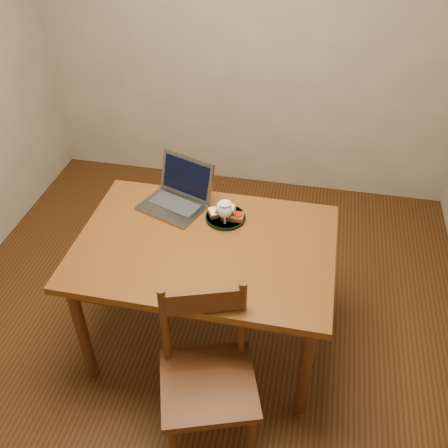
% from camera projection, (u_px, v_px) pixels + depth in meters
% --- Properties ---
extents(floor, '(3.20, 3.20, 0.02)m').
position_uv_depth(floor, '(202.00, 323.00, 3.07)').
color(floor, black).
rests_on(floor, ground).
extents(back_wall, '(3.20, 0.02, 2.60)m').
position_uv_depth(back_wall, '(251.00, 23.00, 3.47)').
color(back_wall, gray).
rests_on(back_wall, floor).
extents(table, '(1.30, 0.90, 0.74)m').
position_uv_depth(table, '(205.00, 256.00, 2.56)').
color(table, '#4D260C').
rests_on(table, floor).
extents(chair, '(0.53, 0.52, 0.45)m').
position_uv_depth(chair, '(207.00, 372.00, 2.21)').
color(chair, '#36180B').
rests_on(chair, floor).
extents(plate, '(0.21, 0.21, 0.02)m').
position_uv_depth(plate, '(225.00, 217.00, 2.66)').
color(plate, black).
rests_on(plate, table).
extents(sandwich_cheese, '(0.13, 0.11, 0.03)m').
position_uv_depth(sandwich_cheese, '(219.00, 211.00, 2.66)').
color(sandwich_cheese, '#381E0C').
rests_on(sandwich_cheese, plate).
extents(sandwich_tomato, '(0.12, 0.07, 0.04)m').
position_uv_depth(sandwich_tomato, '(233.00, 216.00, 2.63)').
color(sandwich_tomato, '#381E0C').
rests_on(sandwich_tomato, plate).
extents(sandwich_top, '(0.11, 0.07, 0.03)m').
position_uv_depth(sandwich_top, '(226.00, 209.00, 2.63)').
color(sandwich_top, '#381E0C').
rests_on(sandwich_top, plate).
extents(milk_glass, '(0.08, 0.08, 0.15)m').
position_uv_depth(milk_glass, '(225.00, 215.00, 2.57)').
color(milk_glass, white).
rests_on(milk_glass, table).
extents(laptop, '(0.42, 0.40, 0.24)m').
position_uv_depth(laptop, '(179.00, 193.00, 2.74)').
color(laptop, slate).
rests_on(laptop, table).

